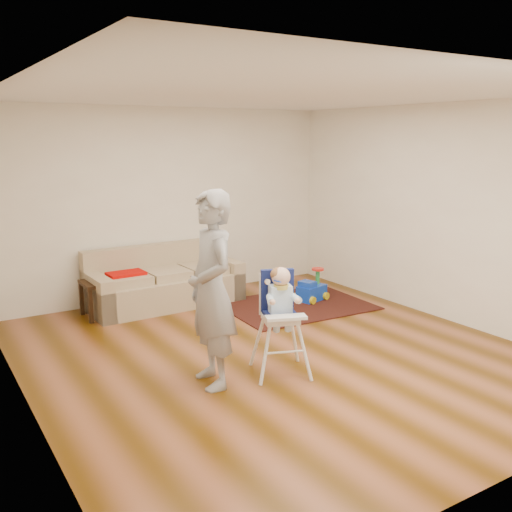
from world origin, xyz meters
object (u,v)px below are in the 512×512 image
sofa (165,277)px  side_table (102,299)px  ride_on_toy (312,285)px  toy_ball (272,313)px  high_chair (280,322)px  adult (211,290)px

sofa → side_table: 0.91m
sofa → ride_on_toy: sofa is taller
side_table → toy_ball: bearing=-36.2°
side_table → high_chair: (0.93, -2.73, 0.28)m
high_chair → toy_ball: bearing=79.7°
sofa → adult: (-0.65, -2.63, 0.51)m
side_table → toy_ball: (1.78, -1.31, -0.14)m
high_chair → ride_on_toy: bearing=66.3°
toy_ball → high_chair: high_chair is taller
sofa → toy_ball: size_ratio=12.95×
side_table → sofa: bearing=1.6°
sofa → toy_ball: (0.89, -1.33, -0.31)m
side_table → toy_ball: size_ratio=2.89×
toy_ball → ride_on_toy: bearing=24.1°
sofa → high_chair: high_chair is taller
side_table → ride_on_toy: (2.73, -0.88, 0.00)m
ride_on_toy → high_chair: high_chair is taller
ride_on_toy → side_table: bearing=147.2°
high_chair → adult: bearing=-169.8°
side_table → high_chair: high_chair is taller
ride_on_toy → toy_ball: 1.05m
adult → ride_on_toy: bearing=131.4°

